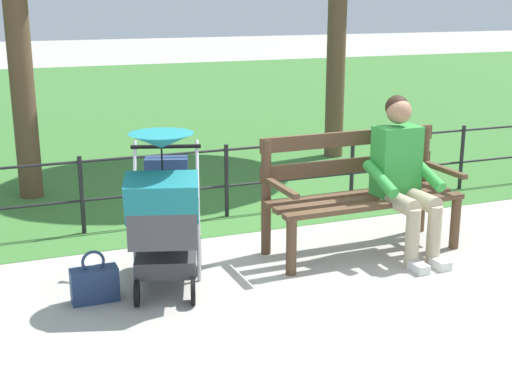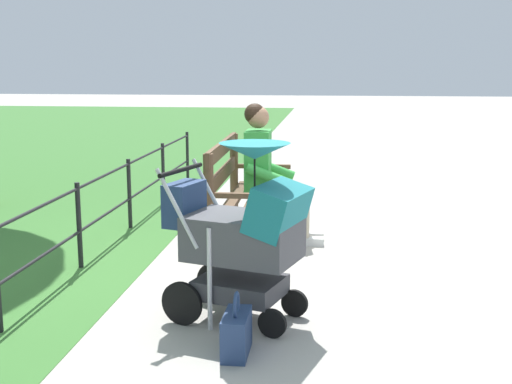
{
  "view_description": "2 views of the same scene",
  "coord_description": "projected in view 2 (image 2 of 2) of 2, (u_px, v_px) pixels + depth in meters",
  "views": [
    {
      "loc": [
        2.08,
        4.72,
        2.03
      ],
      "look_at": [
        0.24,
        0.04,
        0.62
      ],
      "focal_mm": 49.25,
      "sensor_mm": 36.0,
      "label": 1
    },
    {
      "loc": [
        5.01,
        0.68,
        1.62
      ],
      "look_at": [
        0.02,
        0.1,
        0.66
      ],
      "focal_mm": 47.04,
      "sensor_mm": 36.0,
      "label": 2
    }
  ],
  "objects": [
    {
      "name": "ground_plane",
      "position": [
        244.0,
        273.0,
        5.28
      ],
      "size": [
        60.0,
        60.0,
        0.0
      ],
      "primitive_type": "plane",
      "color": "#ADA89E"
    },
    {
      "name": "handbag",
      "position": [
        236.0,
        333.0,
        3.79
      ],
      "size": [
        0.32,
        0.14,
        0.37
      ],
      "color": "navy",
      "rests_on": "ground"
    },
    {
      "name": "park_fence",
      "position": [
        91.0,
        209.0,
        5.62
      ],
      "size": [
        8.07,
        0.04,
        0.7
      ],
      "color": "black",
      "rests_on": "ground"
    },
    {
      "name": "person_on_bench",
      "position": [
        270.0,
        169.0,
        6.1
      ],
      "size": [
        0.54,
        0.74,
        1.28
      ],
      "color": "tan",
      "rests_on": "ground"
    },
    {
      "name": "park_bench",
      "position": [
        242.0,
        191.0,
        5.89
      ],
      "size": [
        1.61,
        0.63,
        0.96
      ],
      "color": "brown",
      "rests_on": "ground"
    },
    {
      "name": "stroller",
      "position": [
        244.0,
        230.0,
        4.21
      ],
      "size": [
        0.73,
        0.98,
        1.15
      ],
      "color": "black",
      "rests_on": "ground"
    }
  ]
}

